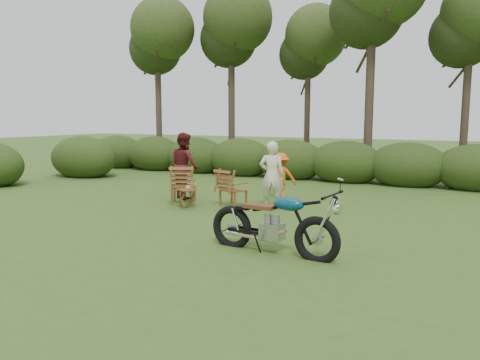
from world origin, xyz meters
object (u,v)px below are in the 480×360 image
at_px(motorcycle, 272,252).
at_px(lawn_chair_left, 184,203).
at_px(lawn_chair_right, 233,205).
at_px(side_table, 187,199).
at_px(child, 281,200).
at_px(adult_a, 271,209).
at_px(cup, 188,187).
at_px(adult_b, 185,198).

xyz_separation_m(motorcycle, lawn_chair_left, (-3.74, 3.02, 0.00)).
distance_m(lawn_chair_right, side_table, 1.19).
bearing_deg(side_table, lawn_chair_right, 45.03).
relative_size(lawn_chair_left, child, 0.77).
relative_size(lawn_chair_right, child, 0.73).
bearing_deg(lawn_chair_right, side_table, 60.03).
xyz_separation_m(side_table, adult_a, (1.83, 0.88, -0.23)).
distance_m(cup, adult_a, 2.06).
relative_size(lawn_chair_left, side_table, 2.08).
distance_m(motorcycle, lawn_chair_right, 4.12).
distance_m(lawn_chair_left, adult_a, 2.32).
height_order(lawn_chair_right, child, child).
height_order(adult_b, child, adult_b).
xyz_separation_m(lawn_chair_right, lawn_chair_left, (-1.28, -0.29, 0.00)).
relative_size(side_table, adult_b, 0.26).
bearing_deg(motorcycle, side_table, 148.33).
distance_m(side_table, adult_b, 1.47).
bearing_deg(side_table, adult_a, 25.71).
xyz_separation_m(lawn_chair_right, child, (0.75, 1.29, 0.00)).
xyz_separation_m(lawn_chair_left, cup, (0.50, -0.54, 0.51)).
bearing_deg(adult_b, adult_a, -153.48).
distance_m(adult_b, child, 2.59).
relative_size(cup, adult_b, 0.06).
bearing_deg(lawn_chair_left, child, -168.30).
bearing_deg(lawn_chair_left, adult_b, -85.33).
height_order(lawn_chair_left, side_table, lawn_chair_left).
distance_m(side_table, child, 2.64).
bearing_deg(motorcycle, cup, 147.99).
height_order(motorcycle, child, motorcycle).
bearing_deg(cup, motorcycle, -37.44).
bearing_deg(cup, adult_a, 26.25).
bearing_deg(adult_b, child, -125.93).
bearing_deg(adult_a, adult_b, -24.80).
relative_size(motorcycle, adult_b, 1.23).
bearing_deg(motorcycle, child, 115.86).
bearing_deg(side_table, cup, -1.58).
bearing_deg(lawn_chair_left, side_table, 104.30).
xyz_separation_m(motorcycle, adult_b, (-4.12, 3.66, 0.00)).
xyz_separation_m(lawn_chair_left, adult_b, (-0.38, 0.64, 0.00)).
bearing_deg(motorcycle, lawn_chair_right, 132.05).
bearing_deg(lawn_chair_left, cup, 106.71).
height_order(lawn_chair_left, adult_b, adult_b).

